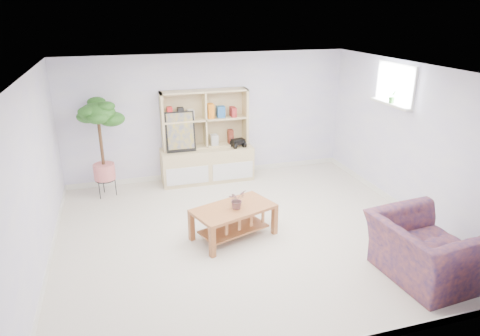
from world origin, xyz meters
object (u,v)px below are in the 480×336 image
object	(u,v)px
floor_tree	(102,149)
armchair	(425,246)
coffee_table	(234,222)
storage_unit	(206,137)

from	to	relation	value
floor_tree	armchair	distance (m)	5.31
floor_tree	armchair	bearing A→B (deg)	-44.58
coffee_table	floor_tree	world-z (taller)	floor_tree
storage_unit	floor_tree	xyz separation A→B (m)	(-1.90, -0.22, 0.00)
coffee_table	armchair	world-z (taller)	armchair
coffee_table	armchair	size ratio (longest dim) A/B	0.97
storage_unit	armchair	size ratio (longest dim) A/B	1.45
storage_unit	armchair	distance (m)	4.37
storage_unit	floor_tree	world-z (taller)	floor_tree
armchair	floor_tree	bearing A→B (deg)	40.52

